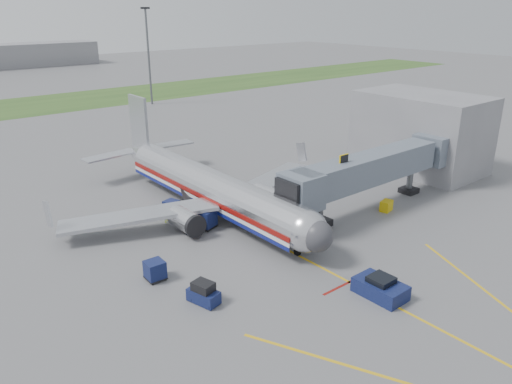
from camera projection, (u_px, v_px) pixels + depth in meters
ground at (313, 263)px, 42.63m from camera, size 400.00×400.00×0.00m
grass_strip at (15, 107)px, 107.80m from camera, size 300.00×25.00×0.01m
apron_markings at (384, 300)px, 37.27m from camera, size 21.52×50.00×0.01m
airliner at (211, 187)px, 52.75m from camera, size 32.10×35.67×10.25m
jet_bridge at (367, 170)px, 52.32m from camera, size 25.30×4.00×6.90m
terminal at (420, 132)px, 65.94m from camera, size 10.00×16.00×10.00m
light_mast_right at (149, 54)px, 108.01m from camera, size 2.00×0.44×20.40m
pushback_tug at (380, 288)px, 37.67m from camera, size 2.39×3.87×1.60m
baggage_tug at (204, 294)px, 36.78m from camera, size 1.83×2.65×1.69m
baggage_cart_a at (206, 219)px, 49.13m from camera, size 2.24×2.24×1.89m
baggage_cart_b at (155, 270)px, 39.87m from camera, size 1.56×1.56×1.61m
baggage_cart_c at (172, 207)px, 52.45m from camera, size 1.72×1.72×1.51m
belt_loader at (190, 210)px, 52.35m from camera, size 2.74×4.62×2.19m
ground_power_cart at (386, 206)px, 53.36m from camera, size 1.62×1.26×1.15m
ramp_worker at (166, 213)px, 50.53m from camera, size 0.85×0.80×1.94m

